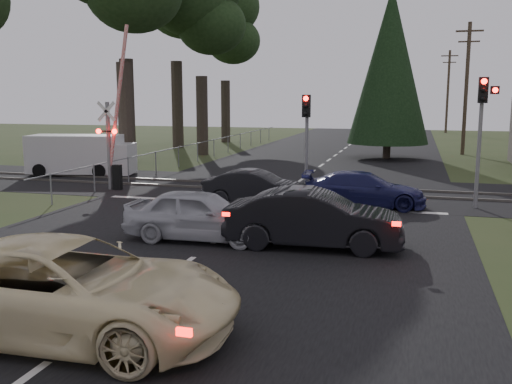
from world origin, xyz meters
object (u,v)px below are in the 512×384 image
(utility_pole_far, at_px, (448,90))
(dark_hatchback, at_px, (314,219))
(cream_coupe, at_px, (67,289))
(silver_car, at_px, (200,215))
(white_van, at_px, (83,155))
(utility_pole_mid, at_px, (466,86))
(blue_sedan, at_px, (364,190))
(traffic_signal_right, at_px, (483,117))
(traffic_signal_center, at_px, (306,127))
(dark_car_far, at_px, (256,188))
(crossing_signal, at_px, (113,143))

(utility_pole_far, relative_size, dark_hatchback, 1.90)
(cream_coupe, xyz_separation_m, silver_car, (-0.20, 6.70, -0.10))
(silver_car, bearing_deg, white_van, 42.58)
(utility_pole_mid, distance_m, white_van, 25.91)
(silver_car, bearing_deg, blue_sedan, -34.43)
(utility_pole_mid, xyz_separation_m, dark_hatchback, (-5.75, -27.39, -3.94))
(traffic_signal_right, distance_m, cream_coupe, 15.95)
(traffic_signal_center, relative_size, utility_pole_far, 0.46)
(dark_hatchback, height_order, dark_car_far, dark_hatchback)
(silver_car, bearing_deg, cream_coupe, -179.76)
(blue_sedan, bearing_deg, utility_pole_mid, -17.31)
(utility_pole_mid, relative_size, silver_car, 2.11)
(traffic_signal_right, height_order, white_van, traffic_signal_right)
(silver_car, relative_size, dark_car_far, 1.08)
(cream_coupe, xyz_separation_m, white_van, (-10.92, 17.78, 0.23))
(silver_car, xyz_separation_m, white_van, (-10.72, 11.08, 0.32))
(utility_pole_far, relative_size, blue_sedan, 2.02)
(traffic_signal_center, height_order, utility_pole_far, utility_pole_far)
(traffic_signal_right, xyz_separation_m, utility_pole_far, (0.95, 45.53, 1.41))
(crossing_signal, xyz_separation_m, dark_car_far, (6.90, -1.75, -1.41))
(traffic_signal_center, bearing_deg, crossing_signal, -173.85)
(utility_pole_far, bearing_deg, utility_pole_mid, -90.00)
(traffic_signal_right, xyz_separation_m, dark_car_far, (-7.93, -1.44, -2.66))
(traffic_signal_right, relative_size, traffic_signal_center, 1.15)
(utility_pole_far, relative_size, white_van, 1.62)
(cream_coupe, bearing_deg, traffic_signal_center, -7.24)
(dark_hatchback, xyz_separation_m, white_van, (-13.95, 10.97, 0.27))
(traffic_signal_right, height_order, traffic_signal_center, traffic_signal_right)
(silver_car, distance_m, white_van, 15.42)
(utility_pole_mid, distance_m, utility_pole_far, 25.00)
(utility_pole_far, distance_m, cream_coupe, 59.97)
(traffic_signal_center, relative_size, dark_car_far, 1.04)
(traffic_signal_center, relative_size, dark_hatchback, 0.87)
(traffic_signal_center, bearing_deg, blue_sedan, -37.63)
(traffic_signal_center, xyz_separation_m, cream_coupe, (-1.28, -14.88, -1.99))
(utility_pole_mid, xyz_separation_m, silver_car, (-8.98, -27.50, -4.00))
(dark_car_far, height_order, white_van, white_van)
(crossing_signal, xyz_separation_m, silver_car, (6.79, -7.28, -1.33))
(dark_hatchback, bearing_deg, silver_car, 88.84)
(traffic_signal_right, relative_size, white_van, 0.85)
(utility_pole_far, distance_m, dark_car_far, 47.97)
(utility_pole_mid, bearing_deg, traffic_signal_center, -111.21)
(dark_hatchback, xyz_separation_m, dark_car_far, (-3.13, 5.42, -0.13))
(crossing_signal, xyz_separation_m, white_van, (-3.93, 3.80, -1.01))
(traffic_signal_center, xyz_separation_m, dark_hatchback, (1.75, -8.06, -2.03))
(utility_pole_far, bearing_deg, traffic_signal_right, -91.20)
(dark_car_far, distance_m, white_van, 12.17)
(traffic_signal_center, distance_m, utility_pole_mid, 20.82)
(crossing_signal, height_order, blue_sedan, crossing_signal)
(crossing_signal, distance_m, cream_coupe, 15.69)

